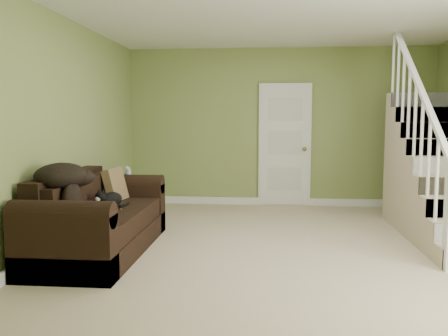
% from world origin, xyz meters
% --- Properties ---
extents(floor, '(5.00, 5.50, 0.01)m').
position_xyz_m(floor, '(0.00, 0.00, 0.00)').
color(floor, tan).
rests_on(floor, ground).
extents(ceiling, '(5.00, 5.50, 0.01)m').
position_xyz_m(ceiling, '(0.00, 0.00, 2.60)').
color(ceiling, white).
rests_on(ceiling, wall_back).
extents(wall_back, '(5.00, 0.04, 2.60)m').
position_xyz_m(wall_back, '(0.00, 2.75, 1.30)').
color(wall_back, olive).
rests_on(wall_back, floor).
extents(wall_front, '(5.00, 0.04, 2.60)m').
position_xyz_m(wall_front, '(0.00, -2.75, 1.30)').
color(wall_front, olive).
rests_on(wall_front, floor).
extents(wall_left, '(0.04, 5.50, 2.60)m').
position_xyz_m(wall_left, '(-2.50, 0.00, 1.30)').
color(wall_left, olive).
rests_on(wall_left, floor).
extents(baseboard_back, '(5.00, 0.04, 0.12)m').
position_xyz_m(baseboard_back, '(0.00, 2.72, 0.06)').
color(baseboard_back, white).
rests_on(baseboard_back, floor).
extents(baseboard_left, '(0.04, 5.50, 0.12)m').
position_xyz_m(baseboard_left, '(-2.47, 0.00, 0.06)').
color(baseboard_left, white).
rests_on(baseboard_left, floor).
extents(door, '(0.86, 0.12, 2.02)m').
position_xyz_m(door, '(0.10, 2.71, 1.01)').
color(door, white).
rests_on(door, floor).
extents(staircase, '(1.00, 2.51, 2.82)m').
position_xyz_m(staircase, '(1.99, 0.97, 0.64)').
color(staircase, tan).
rests_on(staircase, floor).
extents(sofa, '(0.94, 2.17, 0.86)m').
position_xyz_m(sofa, '(-2.02, -0.28, 0.33)').
color(sofa, black).
rests_on(sofa, floor).
extents(side_table, '(0.46, 0.46, 0.76)m').
position_xyz_m(side_table, '(-2.20, 1.34, 0.28)').
color(side_table, black).
rests_on(side_table, floor).
extents(cat, '(0.28, 0.49, 0.23)m').
position_xyz_m(cat, '(-1.90, -0.16, 0.55)').
color(cat, black).
rests_on(cat, sofa).
extents(banana, '(0.10, 0.20, 0.05)m').
position_xyz_m(banana, '(-1.75, -0.49, 0.49)').
color(banana, yellow).
rests_on(banana, sofa).
extents(throw_pillow, '(0.23, 0.41, 0.41)m').
position_xyz_m(throw_pillow, '(-2.01, 0.33, 0.65)').
color(throw_pillow, '#49341D').
rests_on(throw_pillow, sofa).
extents(throw_blanket, '(0.52, 0.66, 0.26)m').
position_xyz_m(throw_blanket, '(-2.20, -0.73, 0.89)').
color(throw_blanket, black).
rests_on(throw_blanket, sofa).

